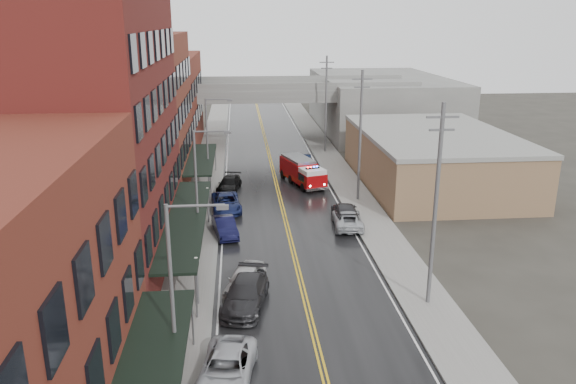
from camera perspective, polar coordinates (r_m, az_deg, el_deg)
road at (r=47.11m, az=-0.24°, el=-2.98°), size 11.00×160.00×0.02m
sidewalk_left at (r=47.07m, az=-9.14°, el=-3.14°), size 3.00×160.00×0.15m
sidewalk_right at (r=48.23m, az=8.44°, el=-2.60°), size 3.00×160.00×0.15m
curb_left at (r=46.98m, az=-7.13°, el=-3.09°), size 0.30×160.00×0.15m
curb_right at (r=47.88m, az=6.52°, el=-2.67°), size 0.30×160.00×0.15m
brick_building_b at (r=38.95m, az=-19.30°, el=5.50°), size 9.00×20.00×18.00m
brick_building_c at (r=56.08m, az=-15.00°, el=7.63°), size 9.00×15.00×15.00m
brick_building_far at (r=73.41m, az=-12.71°, el=8.74°), size 9.00×20.00×12.00m
tan_building at (r=59.19m, az=14.54°, el=3.19°), size 14.00×22.00×5.00m
right_far_block at (r=87.70m, az=9.39°, el=8.92°), size 18.00×30.00×8.00m
awning_1 at (r=39.54m, az=-10.26°, el=-2.69°), size 2.60×18.00×3.09m
awning_2 at (r=56.28m, az=-8.81°, el=3.34°), size 2.60×13.00×3.09m
globe_lamp_1 at (r=33.24m, az=-9.29°, el=-7.83°), size 0.44×0.44×3.12m
globe_lamp_2 at (r=46.29m, az=-8.16°, el=-0.51°), size 0.44×0.44×3.12m
street_lamp_0 at (r=24.84m, az=-11.17°, el=-9.59°), size 2.64×0.22×9.00m
street_lamp_1 at (r=39.74m, az=-8.95°, el=0.81°), size 2.64×0.22×9.00m
street_lamp_2 at (r=55.26m, az=-7.96°, el=5.47°), size 2.64×0.22×9.00m
utility_pole_0 at (r=32.62m, az=14.78°, el=-1.14°), size 1.80×0.24×12.00m
utility_pole_1 at (r=51.25m, az=7.35°, el=5.86°), size 1.80×0.24×12.00m
utility_pole_2 at (r=70.64m, az=3.89°, el=9.05°), size 1.80×0.24×12.00m
overpass at (r=76.85m, az=-2.32°, el=9.49°), size 40.00×10.00×7.50m
fire_truck at (r=57.24m, az=1.49°, el=2.14°), size 4.42×7.45×2.59m
parked_car_left_2 at (r=27.37m, az=-6.27°, el=-17.45°), size 3.19×5.53×1.45m
parked_car_left_3 at (r=33.53m, az=-4.35°, el=-10.28°), size 3.37×5.90×1.61m
parked_car_left_4 at (r=35.31m, az=-4.40°, el=-8.84°), size 3.15×4.92×1.56m
parked_car_left_5 at (r=44.11m, az=-6.43°, el=-3.54°), size 2.31×4.56×1.44m
parked_car_left_6 at (r=49.76m, az=-6.31°, el=-1.09°), size 2.95×5.51×1.47m
parked_car_left_7 at (r=55.50m, az=-6.00°, el=0.80°), size 2.75×5.02×1.38m
parked_car_right_0 at (r=45.87m, az=6.07°, el=-2.75°), size 2.69×5.10×1.37m
parked_car_right_1 at (r=47.35m, az=5.82°, el=-2.03°), size 2.49×5.23×1.47m
parked_car_right_2 at (r=62.63m, az=1.77°, el=2.83°), size 2.08×4.43×1.46m
parked_car_right_3 at (r=64.20m, az=1.60°, el=3.23°), size 2.30×4.94×1.57m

